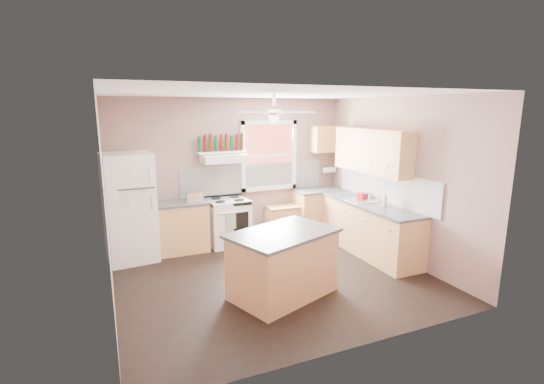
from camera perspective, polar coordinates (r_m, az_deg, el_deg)
name	(u,v)px	position (r m, az deg, el deg)	size (l,w,h in m)	color
floor	(274,277)	(6.11, 0.26, -12.18)	(4.50, 4.50, 0.00)	black
ceiling	(274,94)	(5.58, 0.28, 14.04)	(4.50, 4.50, 0.00)	white
wall_back	(232,170)	(7.56, -5.88, 3.16)	(4.50, 0.05, 2.70)	#876860
wall_right	(399,179)	(6.91, 17.86, 1.81)	(0.05, 4.00, 2.70)	#876860
wall_left	(104,204)	(5.24, -23.21, -1.67)	(0.05, 4.00, 2.70)	#876860
backsplash_back	(254,178)	(7.70, -2.56, 2.05)	(2.90, 0.03, 0.55)	white
backsplash_right	(384,186)	(7.14, 15.95, 0.81)	(0.03, 2.60, 0.55)	white
window_view	(269,156)	(7.74, -0.50, 5.30)	(1.00, 0.02, 1.20)	brown
window_frame	(269,156)	(7.72, -0.42, 5.28)	(1.16, 0.07, 1.36)	white
refrigerator	(129,208)	(6.91, -19.95, -2.13)	(0.76, 0.74, 1.80)	white
base_cabinet_left	(181,227)	(7.21, -13.02, -5.02)	(0.90, 0.60, 0.86)	tan
counter_left	(180,203)	(7.10, -13.19, -1.54)	(0.92, 0.62, 0.04)	#424244
toaster	(194,197)	(7.00, -11.19, -0.72)	(0.28, 0.16, 0.18)	silver
stove	(228,222)	(7.40, -6.37, -4.34)	(0.73, 0.64, 0.86)	white
range_hood	(224,158)	(7.20, -7.01, 4.86)	(0.78, 0.50, 0.14)	white
bottle_shelf	(222,152)	(7.30, -7.30, 5.75)	(0.90, 0.26, 0.03)	white
cart	(282,221)	(7.87, 1.50, -4.22)	(0.61, 0.41, 0.61)	tan
base_cabinet_corner	(319,212)	(8.15, 6.79, -2.82)	(1.00, 0.60, 0.86)	tan
base_cabinet_right	(369,229)	(7.14, 13.83, -5.23)	(0.60, 2.20, 0.86)	tan
counter_corner	(319,190)	(8.05, 6.87, 0.27)	(1.02, 0.62, 0.04)	#424244
counter_right	(370,204)	(7.02, 13.94, -1.73)	(0.62, 2.22, 0.04)	#424244
sink	(363,201)	(7.17, 12.99, -1.27)	(0.55, 0.45, 0.03)	silver
faucet	(370,196)	(7.25, 14.04, -0.57)	(0.03, 0.03, 0.14)	silver
upper_cabinet_right	(372,151)	(7.11, 14.24, 5.80)	(0.33, 1.80, 0.76)	tan
upper_cabinet_corner	(326,139)	(8.12, 7.82, 7.62)	(0.60, 0.33, 0.52)	tan
paper_towel	(329,170)	(8.28, 8.30, 3.16)	(0.12, 0.12, 0.26)	white
island	(283,265)	(5.41, 1.59, -10.51)	(1.33, 0.84, 0.86)	tan
island_top	(283,233)	(5.25, 1.62, -5.97)	(1.41, 0.92, 0.04)	#424244
ceiling_fan_hub	(274,112)	(5.58, 0.28, 11.47)	(0.20, 0.20, 0.08)	white
soap_bottle	(385,199)	(6.80, 16.03, -1.04)	(0.09, 0.10, 0.25)	silver
red_caddy	(363,195)	(7.36, 12.99, -0.49)	(0.18, 0.12, 0.10)	#A90E18
wine_bottles	(222,143)	(7.29, -7.30, 7.00)	(0.86, 0.06, 0.31)	#143819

